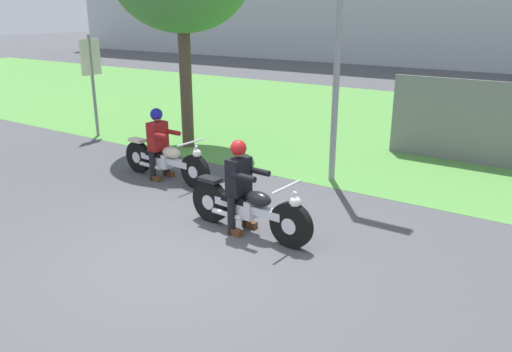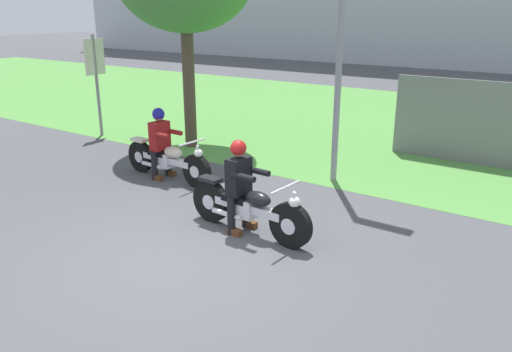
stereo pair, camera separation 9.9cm
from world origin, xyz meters
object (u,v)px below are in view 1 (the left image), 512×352
at_px(motorcycle_follow, 166,160).
at_px(rider_follow, 158,138).
at_px(sign_banner, 92,70).
at_px(motorcycle_lead, 249,208).
at_px(rider_lead, 240,179).

distance_m(motorcycle_follow, rider_follow, 0.46).
bearing_deg(sign_banner, motorcycle_lead, -22.45).
height_order(rider_lead, motorcycle_follow, rider_lead).
height_order(rider_lead, rider_follow, rider_lead).
distance_m(motorcycle_lead, motorcycle_follow, 3.02).
height_order(motorcycle_lead, sign_banner, sign_banner).
distance_m(motorcycle_lead, rider_follow, 3.20).
bearing_deg(motorcycle_lead, motorcycle_follow, 160.81).
bearing_deg(rider_follow, rider_lead, -19.19).
distance_m(rider_lead, sign_banner, 7.30).
bearing_deg(rider_lead, sign_banner, 160.60).
bearing_deg(motorcycle_lead, rider_follow, 161.77).
height_order(motorcycle_follow, rider_follow, rider_follow).
distance_m(rider_follow, sign_banner, 4.32).
relative_size(rider_lead, motorcycle_follow, 0.63).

